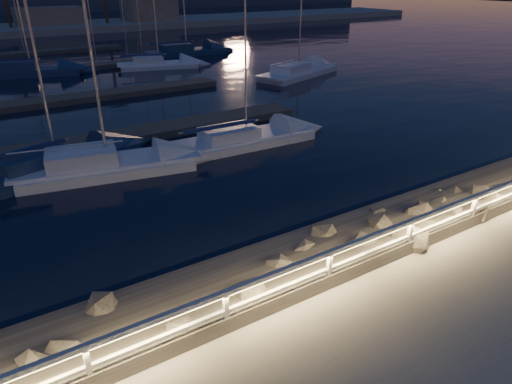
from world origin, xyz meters
TOP-DOWN VIEW (x-y plane):
  - ground at (0.00, 0.00)m, footprint 400.00×400.00m
  - harbor_water at (0.00, 31.22)m, footprint 400.00×440.00m
  - guard_rail at (-0.07, -0.00)m, footprint 44.11×0.12m
  - riprap at (2.88, 1.89)m, footprint 37.03×2.56m
  - floating_docks at (0.00, 32.50)m, footprint 22.00×36.00m
  - sailboat_b at (-1.49, 12.04)m, footprint 8.18×3.79m
  - sailboat_c at (-3.30, 13.44)m, footprint 8.10×4.39m
  - sailboat_d at (5.62, 12.01)m, footprint 7.71×2.56m
  - sailboat_g at (9.91, 34.87)m, footprint 7.90×4.21m
  - sailboat_h at (18.68, 24.67)m, footprint 9.45×5.45m
  - sailboat_k at (-0.80, 37.49)m, footprint 8.84×4.72m
  - sailboat_l at (15.42, 40.77)m, footprint 9.35×3.15m

SIDE VIEW (x-z plane):
  - harbor_water at x=0.00m, z-range -1.27..-0.67m
  - floating_docks at x=0.00m, z-range -0.60..-0.20m
  - riprap at x=2.88m, z-range -0.96..0.36m
  - sailboat_d at x=5.62m, z-range -6.65..6.24m
  - sailboat_g at x=9.91m, z-range -6.65..6.27m
  - sailboat_c at x=-3.30m, z-range -6.81..6.45m
  - sailboat_h at x=18.68m, z-range -7.88..7.56m
  - sailboat_k at x=-0.80m, z-range -7.38..7.07m
  - sailboat_b at x=-1.49m, z-range -6.88..6.57m
  - sailboat_l at x=15.42m, z-range -7.96..7.65m
  - ground at x=0.00m, z-range 0.00..0.00m
  - guard_rail at x=-0.07m, z-range 0.24..1.30m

